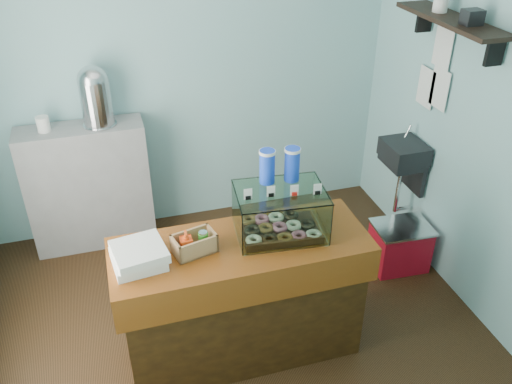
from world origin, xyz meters
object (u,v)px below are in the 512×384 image
object	(u,v)px
red_cooler	(399,246)
coffee_urn	(95,95)
display_case	(279,207)
counter	(242,298)

from	to	relation	value
red_cooler	coffee_urn	bearing A→B (deg)	157.46
coffee_urn	red_cooler	world-z (taller)	coffee_urn
display_case	coffee_urn	distance (m)	1.82
coffee_urn	red_cooler	distance (m)	2.71
coffee_urn	counter	bearing A→B (deg)	-65.05
counter	coffee_urn	distance (m)	1.95
counter	display_case	xyz separation A→B (m)	(0.27, 0.08, 0.61)
display_case	coffee_urn	bearing A→B (deg)	129.69
display_case	coffee_urn	size ratio (longest dim) A/B	1.21
red_cooler	counter	bearing A→B (deg)	-157.92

